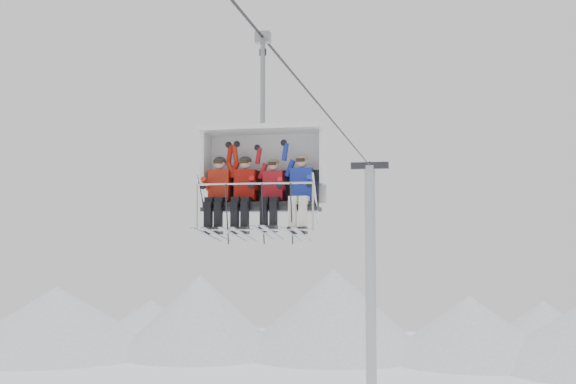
% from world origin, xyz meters
% --- Properties ---
extents(ridgeline, '(72.00, 21.00, 7.00)m').
position_xyz_m(ridgeline, '(-1.58, 42.05, 2.84)').
color(ridgeline, silver).
rests_on(ridgeline, ground).
extents(lift_tower_right, '(2.00, 1.80, 13.48)m').
position_xyz_m(lift_tower_right, '(0.00, 22.00, 5.78)').
color(lift_tower_right, '#A5A8AC').
rests_on(lift_tower_right, ground).
extents(haul_cable, '(0.06, 50.00, 0.06)m').
position_xyz_m(haul_cable, '(0.00, 0.00, 13.30)').
color(haul_cable, '#29292E').
rests_on(haul_cable, lift_tower_left).
extents(chairlift_carrier, '(2.44, 1.17, 3.98)m').
position_xyz_m(chairlift_carrier, '(0.00, -2.40, 10.69)').
color(chairlift_carrier, black).
rests_on(chairlift_carrier, haul_cable).
extents(skier_far_left, '(0.42, 1.69, 1.66)m').
position_xyz_m(skier_far_left, '(-0.85, -2.71, 10.22)').
color(skier_far_left, '#A72111').
rests_on(skier_far_left, chairlift_carrier).
extents(skier_center_left, '(0.42, 1.69, 1.65)m').
position_xyz_m(skier_center_left, '(-0.32, -2.71, 10.22)').
color(skier_center_left, '#A3120A').
rests_on(skier_center_left, chairlift_carrier).
extents(skier_center_right, '(0.39, 1.69, 1.56)m').
position_xyz_m(skier_center_right, '(0.24, -2.72, 10.19)').
color(skier_center_right, '#AC151E').
rests_on(skier_center_right, chairlift_carrier).
extents(skier_far_right, '(0.42, 1.69, 1.66)m').
position_xyz_m(skier_far_right, '(0.80, -2.71, 10.22)').
color(skier_far_right, '#1C32AA').
rests_on(skier_far_right, chairlift_carrier).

